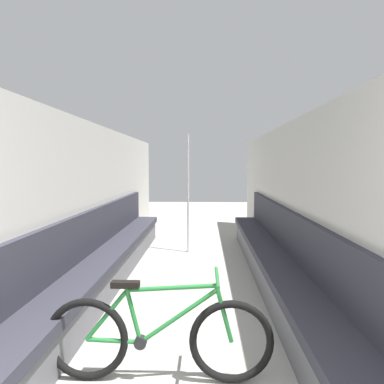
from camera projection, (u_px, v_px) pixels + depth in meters
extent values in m
cube|color=beige|center=(76.00, 207.00, 4.44)|extent=(0.10, 10.82, 2.11)
cube|color=beige|center=(304.00, 208.00, 4.34)|extent=(0.10, 10.82, 2.11)
cube|color=#5B5B60|center=(101.00, 280.00, 4.49)|extent=(0.39, 6.98, 0.35)
cube|color=#2D2D38|center=(100.00, 261.00, 4.48)|extent=(0.46, 6.98, 0.10)
cube|color=#2D2D38|center=(84.00, 235.00, 4.46)|extent=(0.07, 6.98, 0.53)
cube|color=#5B5B60|center=(278.00, 282.00, 4.42)|extent=(0.39, 6.98, 0.35)
cube|color=#2D2D38|center=(278.00, 263.00, 4.40)|extent=(0.46, 6.98, 0.10)
cube|color=#2D2D38|center=(296.00, 236.00, 4.37)|extent=(0.07, 6.98, 0.53)
torus|color=black|center=(87.00, 339.00, 2.68)|extent=(0.60, 0.05, 0.60)
torus|color=black|center=(231.00, 342.00, 2.65)|extent=(0.60, 0.05, 0.60)
cylinder|color=#237533|center=(114.00, 341.00, 2.68)|extent=(0.39, 0.03, 0.05)
cylinder|color=#237533|center=(106.00, 316.00, 2.67)|extent=(0.31, 0.03, 0.37)
cylinder|color=#237533|center=(133.00, 313.00, 2.66)|extent=(0.13, 0.03, 0.43)
cylinder|color=#237533|center=(178.00, 316.00, 2.65)|extent=(0.56, 0.03, 0.42)
cylinder|color=#237533|center=(171.00, 288.00, 2.63)|extent=(0.65, 0.03, 0.07)
cylinder|color=#237533|center=(224.00, 315.00, 2.63)|extent=(0.13, 0.03, 0.40)
cylinder|color=black|center=(141.00, 342.00, 2.67)|extent=(0.09, 0.06, 0.09)
cube|color=black|center=(125.00, 284.00, 2.64)|extent=(0.20, 0.07, 0.04)
cylinder|color=#237533|center=(217.00, 277.00, 2.62)|extent=(0.02, 0.46, 0.02)
cylinder|color=gray|center=(188.00, 251.00, 6.68)|extent=(0.08, 0.08, 0.01)
cylinder|color=silver|center=(188.00, 194.00, 6.61)|extent=(0.04, 0.04, 2.09)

